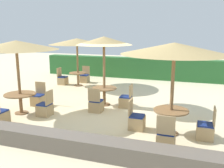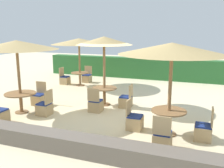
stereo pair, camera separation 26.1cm
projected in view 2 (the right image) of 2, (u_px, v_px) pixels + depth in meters
ground_plane at (107, 110)px, 9.48m from camera, size 40.00×40.00×0.00m
hedge_row at (146, 68)px, 15.51m from camera, size 13.00×0.70×1.28m
stone_border at (58, 141)px, 6.33m from camera, size 10.00×0.56×0.44m
parasol_front_left at (16, 45)px, 8.72m from camera, size 2.93×2.93×2.64m
round_table_front_left at (21, 97)px, 9.12m from camera, size 1.13×1.13×0.74m
patio_chair_front_left_east at (45, 108)px, 8.90m from camera, size 0.46×0.46×0.93m
patio_chair_front_left_north at (39, 98)px, 10.14m from camera, size 0.46×0.46×0.93m
parasol_center at (104, 41)px, 9.65m from camera, size 2.21×2.21×2.75m
round_table_center at (104, 92)px, 10.08m from camera, size 1.00×1.00×0.71m
patio_chair_center_south at (96, 105)px, 9.28m from camera, size 0.46×0.46×0.93m
patio_chair_center_east at (126, 101)px, 9.81m from camera, size 0.46×0.46×0.93m
parasol_front_right at (172, 49)px, 6.78m from camera, size 2.97×2.97×2.66m
round_table_front_right at (169, 116)px, 7.19m from camera, size 1.01×1.01×0.74m
patio_chair_front_right_east at (204, 131)px, 6.88m from camera, size 0.46×0.46×0.93m
patio_chair_front_right_south at (162, 139)px, 6.38m from camera, size 0.46×0.46×0.93m
patio_chair_front_right_west at (134, 121)px, 7.63m from camera, size 0.46×0.46×0.93m
parasol_back_left at (79, 42)px, 13.19m from camera, size 2.95×2.95×2.55m
round_table_back_left at (80, 76)px, 13.58m from camera, size 0.95×0.95×0.72m
patio_chair_back_left_north at (87, 78)px, 14.51m from camera, size 0.46×0.46×0.93m
patio_chair_back_left_west at (65, 80)px, 13.99m from camera, size 0.46×0.46×0.93m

